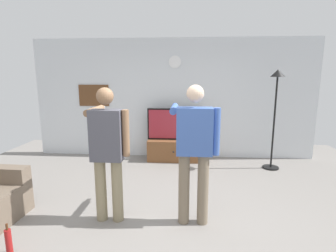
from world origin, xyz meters
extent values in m
plane|color=gray|center=(0.00, 0.00, 0.00)|extent=(8.40, 8.40, 0.00)
cube|color=silver|center=(0.00, 2.95, 1.35)|extent=(6.40, 0.10, 2.70)
cube|color=brown|center=(0.04, 2.60, 0.23)|extent=(1.16, 0.44, 0.47)
sphere|color=black|center=(0.04, 2.36, 0.26)|extent=(0.04, 0.04, 0.04)
cube|color=black|center=(0.04, 2.65, 0.82)|extent=(1.19, 0.06, 0.70)
cube|color=maroon|center=(0.04, 2.62, 0.82)|extent=(1.13, 0.01, 0.64)
cylinder|color=white|center=(0.04, 2.89, 2.18)|extent=(0.27, 0.03, 0.27)
cube|color=brown|center=(-1.84, 2.90, 1.43)|extent=(0.70, 0.04, 0.49)
cylinder|color=black|center=(2.06, 2.21, 0.01)|extent=(0.32, 0.32, 0.03)
cylinder|color=black|center=(2.06, 2.21, 0.94)|extent=(0.04, 0.04, 1.82)
cone|color=black|center=(2.06, 2.21, 1.92)|extent=(0.28, 0.28, 0.14)
cylinder|color=gray|center=(-0.77, 0.05, 0.41)|extent=(0.14, 0.14, 0.82)
cylinder|color=gray|center=(-0.56, 0.05, 0.41)|extent=(0.14, 0.14, 0.82)
cube|color=#4C4C56|center=(-0.67, 0.05, 1.14)|extent=(0.39, 0.22, 0.64)
sphere|color=#8C6647|center=(-0.67, 0.05, 1.63)|extent=(0.21, 0.21, 0.21)
cylinder|color=#8C6647|center=(-0.91, 0.34, 1.41)|extent=(0.09, 0.58, 0.09)
cube|color=white|center=(-0.91, 0.66, 1.41)|extent=(0.04, 0.12, 0.04)
cylinder|color=#8C6647|center=(-0.43, 0.05, 1.17)|extent=(0.09, 0.09, 0.58)
cylinder|color=#7A6B56|center=(0.30, 0.06, 0.46)|extent=(0.14, 0.14, 0.92)
cylinder|color=#7A6B56|center=(0.54, 0.06, 0.46)|extent=(0.14, 0.14, 0.92)
cube|color=#3F60AD|center=(0.42, 0.06, 1.21)|extent=(0.43, 0.22, 0.58)
sphere|color=beige|center=(0.42, 0.06, 1.66)|extent=(0.21, 0.21, 0.21)
cylinder|color=#3F60AD|center=(0.16, 0.35, 1.45)|extent=(0.09, 0.58, 0.09)
cube|color=white|center=(0.16, 0.67, 1.45)|extent=(0.04, 0.12, 0.04)
cylinder|color=#3F60AD|center=(0.68, 0.06, 1.21)|extent=(0.09, 0.09, 0.58)
cylinder|color=maroon|center=(-1.54, -0.70, 0.14)|extent=(0.07, 0.07, 0.28)
cylinder|color=#4C2814|center=(-1.54, -0.70, 0.32)|extent=(0.02, 0.02, 0.07)
camera|label=1|loc=(0.32, -3.04, 1.86)|focal=27.89mm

